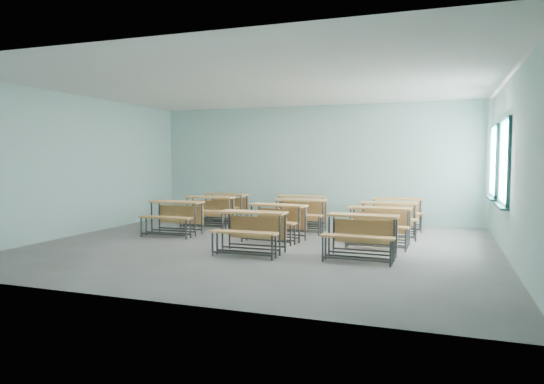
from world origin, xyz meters
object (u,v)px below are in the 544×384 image
at_px(desk_unit_r0c1, 251,225).
at_px(desk_unit_r1c2, 379,220).
at_px(desk_unit_r0c2, 361,229).
at_px(desk_unit_r1c1, 276,216).
at_px(desk_unit_r2c2, 389,214).
at_px(desk_unit_r3c0, 224,203).
at_px(desk_unit_r1c0, 174,212).
at_px(desk_unit_r2c1, 300,210).
at_px(desk_unit_r3c1, 301,205).
at_px(desk_unit_r2c0, 209,207).
at_px(desk_unit_r3c2, 397,209).

bearing_deg(desk_unit_r0c1, desk_unit_r1c2, 35.39).
height_order(desk_unit_r0c2, desk_unit_r1c1, same).
height_order(desk_unit_r2c2, desk_unit_r3c0, same).
bearing_deg(desk_unit_r2c2, desk_unit_r3c0, 159.80).
relative_size(desk_unit_r1c0, desk_unit_r2c2, 0.95).
height_order(desk_unit_r0c2, desk_unit_r2c1, same).
height_order(desk_unit_r0c2, desk_unit_r3c1, same).
xyz_separation_m(desk_unit_r0c1, desk_unit_r2c2, (2.19, 2.74, 0.00)).
xyz_separation_m(desk_unit_r1c0, desk_unit_r3c1, (2.29, 2.54, 0.00)).
xyz_separation_m(desk_unit_r1c0, desk_unit_r1c2, (4.61, 0.12, 0.00)).
bearing_deg(desk_unit_r1c1, desk_unit_r2c1, 91.68).
distance_m(desk_unit_r0c2, desk_unit_r2c1, 3.25).
distance_m(desk_unit_r2c0, desk_unit_r3c1, 2.41).
relative_size(desk_unit_r0c2, desk_unit_r2c0, 0.97).
distance_m(desk_unit_r1c1, desk_unit_r2c2, 2.56).
bearing_deg(desk_unit_r2c0, desk_unit_r3c0, 89.02).
bearing_deg(desk_unit_r3c2, desk_unit_r0c1, -124.05).
distance_m(desk_unit_r0c1, desk_unit_r3c0, 4.61).
bearing_deg(desk_unit_r2c0, desk_unit_r3c1, 22.69).
relative_size(desk_unit_r0c2, desk_unit_r3c2, 0.97).
relative_size(desk_unit_r1c1, desk_unit_r3c0, 1.01).
xyz_separation_m(desk_unit_r1c2, desk_unit_r3c2, (0.13, 2.45, 0.00)).
relative_size(desk_unit_r1c0, desk_unit_r2c1, 0.99).
bearing_deg(desk_unit_r2c0, desk_unit_r3c2, 9.32).
xyz_separation_m(desk_unit_r0c2, desk_unit_r1c1, (-2.02, 1.29, 0.00)).
bearing_deg(desk_unit_r3c0, desk_unit_r1c2, -21.88).
bearing_deg(desk_unit_r3c0, desk_unit_r0c1, -52.66).
bearing_deg(desk_unit_r2c0, desk_unit_r0c2, -36.27).
relative_size(desk_unit_r0c2, desk_unit_r2c2, 0.96).
relative_size(desk_unit_r0c1, desk_unit_r1c1, 0.93).
height_order(desk_unit_r0c2, desk_unit_r2c0, same).
relative_size(desk_unit_r1c0, desk_unit_r2c0, 0.96).
distance_m(desk_unit_r0c1, desk_unit_r1c0, 2.86).
height_order(desk_unit_r1c2, desk_unit_r2c1, same).
bearing_deg(desk_unit_r2c2, desk_unit_r1c2, -98.52).
bearing_deg(desk_unit_r1c0, desk_unit_r1c2, 0.86).
xyz_separation_m(desk_unit_r1c2, desk_unit_r2c0, (-4.46, 1.32, 0.00)).
relative_size(desk_unit_r0c1, desk_unit_r1c0, 1.00).
height_order(desk_unit_r1c0, desk_unit_r3c0, same).
distance_m(desk_unit_r1c1, desk_unit_r3c2, 3.40).
xyz_separation_m(desk_unit_r0c2, desk_unit_r2c0, (-4.33, 2.68, 0.00)).
bearing_deg(desk_unit_r1c1, desk_unit_r3c1, 101.27).
distance_m(desk_unit_r0c1, desk_unit_r1c2, 2.63).
relative_size(desk_unit_r0c2, desk_unit_r1c2, 1.00).
distance_m(desk_unit_r0c2, desk_unit_r1c0, 4.64).
bearing_deg(desk_unit_r1c0, desk_unit_r0c2, -16.11).
height_order(desk_unit_r1c1, desk_unit_r3c2, same).
bearing_deg(desk_unit_r1c2, desk_unit_r0c1, -142.65).
distance_m(desk_unit_r2c1, desk_unit_r3c1, 1.17).
xyz_separation_m(desk_unit_r2c2, desk_unit_r3c2, (0.07, 1.25, 0.00)).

